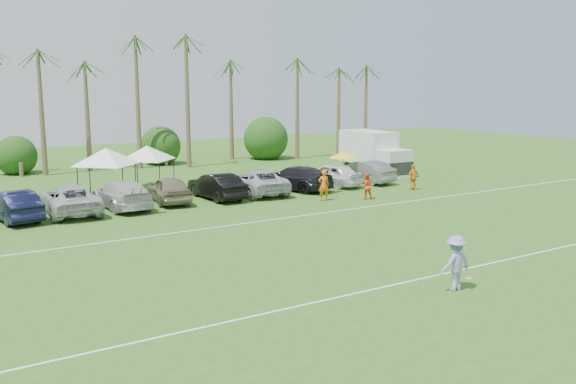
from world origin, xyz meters
TOP-DOWN VIEW (x-y plane):
  - ground at (0.00, 0.00)m, footprint 120.00×120.00m
  - field_lines at (0.00, 8.00)m, footprint 80.00×12.10m
  - palm_tree_4 at (-4.00, 38.00)m, footprint 2.40×2.40m
  - palm_tree_5 at (0.00, 38.00)m, footprint 2.40×2.40m
  - palm_tree_6 at (4.00, 38.00)m, footprint 2.40×2.40m
  - palm_tree_7 at (8.00, 38.00)m, footprint 2.40×2.40m
  - palm_tree_8 at (13.00, 38.00)m, footprint 2.40×2.40m
  - palm_tree_9 at (18.00, 38.00)m, footprint 2.40×2.40m
  - palm_tree_10 at (23.00, 38.00)m, footprint 2.40×2.40m
  - palm_tree_11 at (27.00, 38.00)m, footprint 2.40×2.40m
  - bush_tree_1 at (-6.00, 39.00)m, footprint 4.00×4.00m
  - bush_tree_2 at (6.00, 39.00)m, footprint 4.00×4.00m
  - bush_tree_3 at (16.00, 39.00)m, footprint 4.00×4.00m
  - sideline_player_a at (8.10, 17.10)m, footprint 0.82×0.67m
  - sideline_player_b at (10.67, 16.06)m, footprint 0.99×0.90m
  - sideline_player_c at (15.59, 17.02)m, footprint 1.05×0.47m
  - box_truck at (18.44, 24.57)m, footprint 2.71×6.63m
  - canopy_tent_left at (-2.98, 25.50)m, footprint 4.59×4.59m
  - canopy_tent_right at (0.56, 27.72)m, footprint 4.26×4.26m
  - market_umbrella at (13.28, 21.93)m, footprint 2.11×2.11m
  - frisbee_player at (1.97, 0.41)m, footprint 1.32×0.78m
  - parked_car_1 at (-9.34, 21.34)m, footprint 2.42×5.19m
  - parked_car_2 at (-6.33, 21.54)m, footprint 3.09×6.09m
  - parked_car_3 at (-3.32, 21.52)m, footprint 2.37×5.70m
  - parked_car_4 at (-0.30, 21.72)m, footprint 2.62×5.07m
  - parked_car_5 at (2.71, 21.25)m, footprint 1.96×5.07m
  - parked_car_6 at (5.73, 21.52)m, footprint 3.33×6.18m
  - parked_car_7 at (8.74, 21.43)m, footprint 3.90×6.11m
  - parked_car_8 at (11.76, 21.40)m, footprint 3.24×5.19m
  - parked_car_9 at (14.77, 21.42)m, footprint 2.52×5.21m

SIDE VIEW (x-z plane):
  - ground at x=0.00m, z-range 0.00..0.00m
  - field_lines at x=0.00m, z-range 0.00..0.01m
  - parked_car_1 at x=-9.34m, z-range 0.00..1.65m
  - parked_car_2 at x=-6.33m, z-range 0.00..1.65m
  - parked_car_3 at x=-3.32m, z-range 0.00..1.65m
  - parked_car_4 at x=-0.30m, z-range 0.00..1.65m
  - parked_car_5 at x=2.71m, z-range 0.00..1.65m
  - parked_car_6 at x=5.73m, z-range 0.00..1.65m
  - parked_car_7 at x=8.74m, z-range 0.00..1.65m
  - parked_car_8 at x=11.76m, z-range 0.00..1.65m
  - parked_car_9 at x=14.77m, z-range 0.00..1.65m
  - sideline_player_b at x=10.67m, z-range 0.00..1.67m
  - sideline_player_c at x=15.59m, z-range 0.00..1.75m
  - sideline_player_a at x=8.10m, z-range 0.00..1.94m
  - frisbee_player at x=1.97m, z-range 0.00..2.01m
  - bush_tree_1 at x=-6.00m, z-range -0.20..3.80m
  - bush_tree_2 at x=6.00m, z-range -0.20..3.80m
  - bush_tree_3 at x=16.00m, z-range -0.20..3.80m
  - box_truck at x=18.44m, z-range 0.12..3.50m
  - market_umbrella at x=13.28m, z-range 0.93..3.29m
  - canopy_tent_right at x=0.56m, z-range 1.23..4.68m
  - canopy_tent_left at x=-2.98m, z-range 1.33..5.05m
  - palm_tree_4 at x=-4.00m, z-range 3.03..11.93m
  - palm_tree_8 at x=13.00m, z-range 3.03..11.93m
  - palm_tree_5 at x=0.00m, z-range 3.40..13.30m
  - palm_tree_9 at x=18.00m, z-range 3.40..13.30m
  - palm_tree_6 at x=4.00m, z-range 3.76..14.66m
  - palm_tree_10 at x=23.00m, z-range 3.76..14.66m
  - palm_tree_7 at x=8.00m, z-range 4.11..16.01m
  - palm_tree_11 at x=27.00m, z-range 4.11..16.01m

